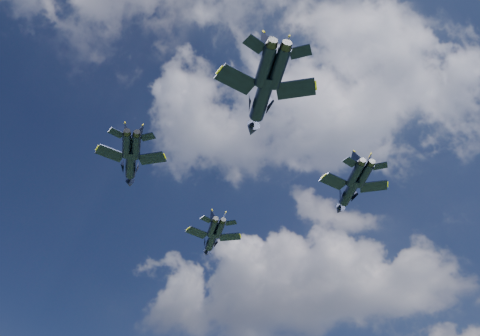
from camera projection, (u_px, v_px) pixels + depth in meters
name	position (u px, v px, depth m)	size (l,w,h in m)	color
jet_lead	(211.00, 241.00, 105.07)	(10.43, 13.92, 3.40)	black
jet_left	(131.00, 165.00, 86.22)	(10.57, 14.39, 3.46)	black
jet_right	(349.00, 192.00, 91.76)	(11.36, 15.42, 3.72)	black
jet_slot	(261.00, 100.00, 74.29)	(13.36, 18.09, 4.37)	black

